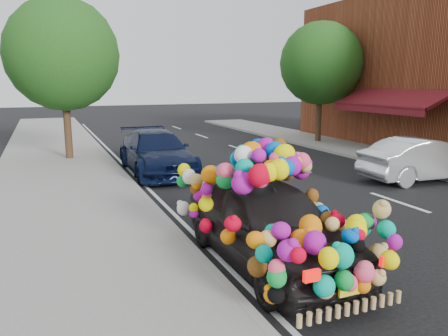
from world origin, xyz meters
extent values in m
plane|color=black|center=(0.00, 0.00, 0.00)|extent=(100.00, 100.00, 0.00)
cube|color=gray|center=(-4.30, 0.00, 0.06)|extent=(4.00, 60.00, 0.12)
cube|color=gray|center=(-2.35, 0.00, 0.07)|extent=(0.15, 60.00, 0.13)
cube|color=gray|center=(8.20, 3.00, 0.06)|extent=(3.00, 40.00, 0.12)
cube|color=#5A1017|center=(8.70, 6.00, 2.35)|extent=(1.62, 5.20, 0.75)
cube|color=#5A1017|center=(7.95, 6.00, 1.95)|extent=(0.06, 5.20, 0.35)
cylinder|color=#332114|center=(-3.80, 9.50, 1.36)|extent=(0.28, 0.28, 2.73)
sphere|color=#164612|center=(-3.80, 9.50, 4.03)|extent=(4.20, 4.20, 4.20)
cylinder|color=#332114|center=(8.00, 10.00, 1.32)|extent=(0.28, 0.28, 2.64)
sphere|color=#164612|center=(8.00, 10.00, 3.90)|extent=(4.00, 4.00, 4.00)
imported|color=black|center=(-1.30, -2.07, 0.72)|extent=(1.73, 4.22, 1.43)
cube|color=red|center=(-1.85, -4.20, 0.78)|extent=(0.22, 0.06, 0.14)
cube|color=red|center=(-0.70, -4.19, 0.78)|extent=(0.22, 0.06, 0.14)
cube|color=yellow|center=(-1.28, -4.21, 0.48)|extent=(0.34, 0.04, 0.12)
imported|color=black|center=(-1.21, 6.01, 0.70)|extent=(2.02, 4.85, 1.40)
imported|color=silver|center=(6.16, 1.67, 0.67)|extent=(4.11, 1.60, 1.33)
camera|label=1|loc=(-4.66, -8.25, 3.04)|focal=35.00mm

